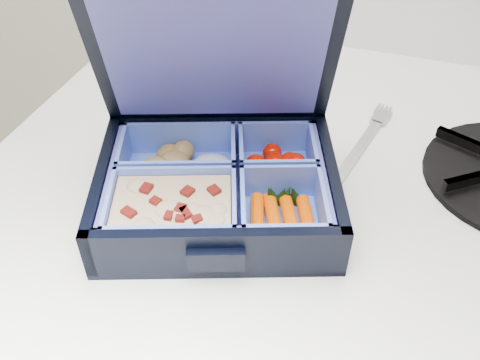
% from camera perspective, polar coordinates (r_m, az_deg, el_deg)
% --- Properties ---
extents(bento_box, '(0.26, 0.23, 0.05)m').
position_cam_1_polar(bento_box, '(0.49, -2.41, -0.84)').
color(bento_box, black).
rests_on(bento_box, stove).
extents(burner_grate_rear, '(0.18, 0.18, 0.02)m').
position_cam_1_polar(burner_grate_rear, '(0.70, -5.19, 11.48)').
color(burner_grate_rear, black).
rests_on(burner_grate_rear, stove).
extents(fork, '(0.06, 0.16, 0.01)m').
position_cam_1_polar(fork, '(0.58, 12.27, 2.80)').
color(fork, '#A7A7A7').
rests_on(fork, stove).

